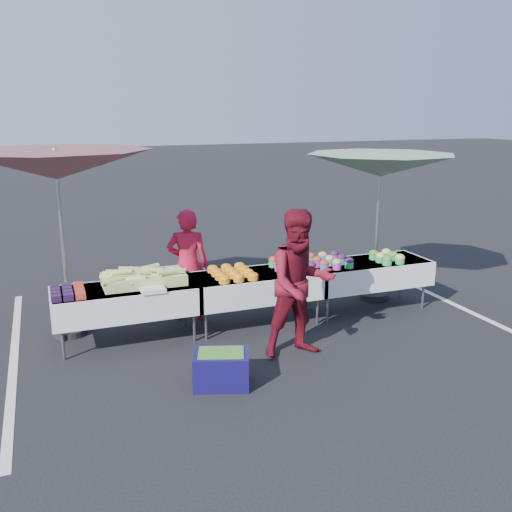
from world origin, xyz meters
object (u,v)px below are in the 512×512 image
object	(u,v)px
table_left	(126,300)
table_center	(256,285)
vendor	(188,265)
storage_bin	(221,368)
customer	(301,284)
table_right	(367,272)
umbrella_right	(380,166)
umbrella_left	(56,166)

from	to	relation	value
table_left	table_center	size ratio (longest dim) A/B	1.00
vendor	storage_bin	distance (m)	2.24
table_center	storage_bin	world-z (taller)	table_center
customer	table_center	bearing A→B (deg)	98.74
table_right	table_center	bearing A→B (deg)	180.00
table_center	umbrella_right	size ratio (longest dim) A/B	0.66
vendor	customer	size ratio (longest dim) A/B	0.89
table_left	umbrella_right	size ratio (longest dim) A/B	0.66
table_left	umbrella_left	size ratio (longest dim) A/B	0.66
table_center	vendor	xyz separation A→B (m)	(-0.83, 0.55, 0.23)
table_center	table_right	bearing A→B (deg)	0.00
table_center	umbrella_right	xyz separation A→B (m)	(2.18, 0.40, 1.54)
customer	vendor	bearing A→B (deg)	121.53
umbrella_right	storage_bin	bearing A→B (deg)	-148.00
table_center	customer	xyz separation A→B (m)	(0.15, -1.15, 0.33)
vendor	umbrella_right	size ratio (longest dim) A/B	0.58
table_right	umbrella_right	xyz separation A→B (m)	(0.38, 0.40, 1.54)
umbrella_right	umbrella_left	bearing A→B (deg)	178.20
table_left	storage_bin	distance (m)	1.82
table_center	umbrella_left	world-z (taller)	umbrella_left
table_right	umbrella_right	distance (m)	1.63
umbrella_right	storage_bin	xyz separation A→B (m)	(-3.20, -2.00, -1.91)
table_left	umbrella_right	bearing A→B (deg)	5.73
table_left	umbrella_left	world-z (taller)	umbrella_left
table_left	customer	xyz separation A→B (m)	(1.95, -1.15, 0.33)
table_center	table_right	xyz separation A→B (m)	(1.80, 0.00, 0.00)
table_center	customer	distance (m)	1.20
table_center	umbrella_right	distance (m)	2.70
table_right	customer	world-z (taller)	customer
vendor	customer	xyz separation A→B (m)	(0.98, -1.70, 0.10)
table_left	vendor	bearing A→B (deg)	29.66
storage_bin	table_left	bearing A→B (deg)	134.92
table_center	umbrella_right	bearing A→B (deg)	10.38
table_left	table_center	world-z (taller)	same
table_right	umbrella_left	world-z (taller)	umbrella_left
table_left	customer	bearing A→B (deg)	-30.48
umbrella_left	storage_bin	world-z (taller)	umbrella_left
table_center	storage_bin	distance (m)	1.93
table_center	customer	world-z (taller)	customer
umbrella_left	umbrella_right	bearing A→B (deg)	-1.80
umbrella_right	storage_bin	distance (m)	4.23
table_left	vendor	distance (m)	1.13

